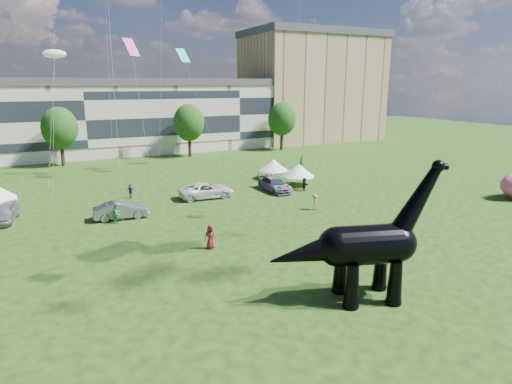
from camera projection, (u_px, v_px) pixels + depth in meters
name	position (u px, v px, depth m)	size (l,w,h in m)	color
ground	(334.00, 308.00, 24.04)	(220.00, 220.00, 0.00)	#16330C
terrace_row	(83.00, 121.00, 73.33)	(78.00, 11.00, 12.00)	beige
apartment_block	(311.00, 89.00, 94.89)	(28.00, 18.00, 22.00)	tan
tree_mid_left	(59.00, 124.00, 63.72)	(5.20, 5.20, 9.44)	#382314
tree_mid_right	(189.00, 120.00, 72.13)	(5.20, 5.20, 9.44)	#382314
tree_far_right	(282.00, 116.00, 79.69)	(5.20, 5.20, 9.44)	#382314
dinosaur_sculpture	(361.00, 247.00, 24.32)	(10.26, 4.37, 8.43)	black
car_silver	(3.00, 213.00, 38.78)	(1.96, 4.87, 1.66)	silver
car_grey	(121.00, 210.00, 39.68)	(1.71, 4.91, 1.62)	slate
car_white	(206.00, 190.00, 46.92)	(2.77, 6.00, 1.67)	silver
car_dark	(275.00, 185.00, 49.82)	(2.21, 5.43, 1.58)	#595960
gazebo_near	(299.00, 170.00, 52.38)	(5.09, 5.09, 2.69)	white
gazebo_far	(273.00, 165.00, 56.09)	(4.57, 4.57, 2.61)	white
visitors	(189.00, 226.00, 35.06)	(52.70, 47.45, 1.90)	#442D67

